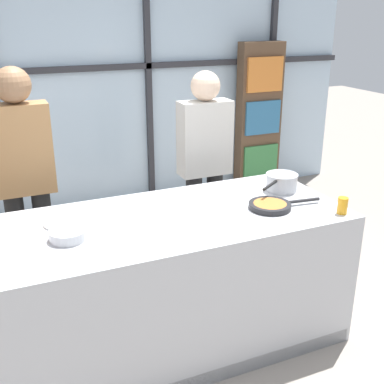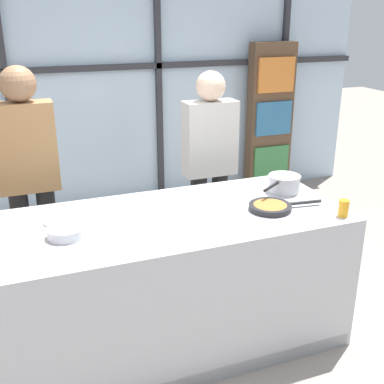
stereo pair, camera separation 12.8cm
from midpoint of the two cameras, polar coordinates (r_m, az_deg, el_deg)
name	(u,v)px [view 1 (the left image)]	position (r m, az deg, el deg)	size (l,w,h in m)	color
ground_plane	(165,342)	(3.39, -4.37, -17.36)	(18.00, 18.00, 0.00)	gray
back_window_wall	(75,82)	(5.17, -14.37, 12.50)	(6.40, 0.10, 2.80)	silver
bookshelf	(259,119)	(5.80, 7.30, 8.57)	(0.54, 0.19, 1.76)	brown
demo_island	(164,284)	(3.13, -4.56, -10.81)	(2.30, 0.95, 0.91)	#B7BABF
spectator_far_left	(24,174)	(3.59, -20.28, 2.02)	(0.42, 0.25, 1.75)	black
spectator_center_left	(205,160)	(3.92, 0.57, 3.83)	(0.42, 0.23, 1.66)	black
frying_pan	(271,205)	(3.08, 8.18, -1.59)	(0.48, 0.27, 0.04)	#232326
saucepan	(281,182)	(3.38, 9.49, 1.20)	(0.36, 0.29, 0.12)	silver
white_plate	(66,222)	(2.96, -15.89, -3.43)	(0.26, 0.26, 0.01)	white
mixing_bowl	(68,234)	(2.74, -15.79, -4.85)	(0.21, 0.21, 0.06)	silver
juice_glass_near	(343,206)	(3.08, 16.28, -1.57)	(0.06, 0.06, 0.11)	orange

